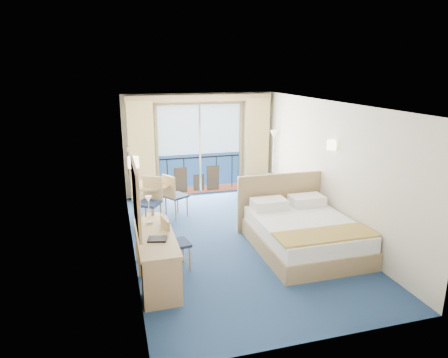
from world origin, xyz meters
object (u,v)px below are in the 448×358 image
at_px(nightstand, 301,207).
at_px(table_chair_a, 173,193).
at_px(desk, 160,269).
at_px(armchair, 263,187).
at_px(floor_lamp, 273,146).
at_px(bed, 303,232).
at_px(round_table, 152,192).
at_px(desk_chair, 172,240).
at_px(table_chair_b, 151,198).

xyz_separation_m(nightstand, table_chair_a, (-2.77, 0.89, 0.30)).
bearing_deg(desk, armchair, 51.12).
distance_m(armchair, floor_lamp, 1.14).
bearing_deg(bed, round_table, 136.53).
bearing_deg(bed, table_chair_a, 131.95).
distance_m(desk, round_table, 3.36).
relative_size(bed, desk_chair, 2.41).
relative_size(bed, table_chair_a, 2.26).
height_order(bed, floor_lamp, floor_lamp).
relative_size(nightstand, desk_chair, 0.57).
bearing_deg(table_chair_a, round_table, 47.58).
relative_size(desk, table_chair_b, 1.60).
distance_m(bed, nightstand, 1.59).
height_order(table_chair_a, table_chair_b, table_chair_b).
bearing_deg(floor_lamp, nightstand, -93.12).
bearing_deg(table_chair_b, bed, -5.95).
bearing_deg(desk, bed, 18.07).
xyz_separation_m(nightstand, table_chair_b, (-3.31, 0.59, 0.33)).
bearing_deg(desk, floor_lamp, 50.30).
xyz_separation_m(bed, floor_lamp, (0.78, 3.40, 0.98)).
height_order(armchair, desk, desk).
bearing_deg(desk, round_table, 86.10).
relative_size(armchair, round_table, 0.78).
xyz_separation_m(floor_lamp, round_table, (-3.35, -0.96, -0.71)).
xyz_separation_m(armchair, table_chair_a, (-2.47, -0.69, 0.25)).
height_order(round_table, table_chair_a, table_chair_a).
distance_m(desk, desk_chair, 0.84).
bearing_deg(floor_lamp, armchair, -137.20).
bearing_deg(bed, nightstand, 65.01).
bearing_deg(desk_chair, round_table, -8.00).
relative_size(nightstand, floor_lamp, 0.31).
height_order(armchair, desk_chair, desk_chair).
distance_m(bed, floor_lamp, 3.62).
height_order(nightstand, table_chair_b, table_chair_b).
height_order(desk, desk_chair, desk_chair).
bearing_deg(table_chair_b, armchair, 49.86).
bearing_deg(bed, desk, -161.93).
xyz_separation_m(armchair, round_table, (-2.94, -0.58, 0.29)).
relative_size(bed, armchair, 3.31).
bearing_deg(floor_lamp, table_chair_b, -158.14).
bearing_deg(table_chair_a, desk_chair, 140.62).
bearing_deg(armchair, bed, 71.11).
bearing_deg(nightstand, desk, -145.85).
distance_m(armchair, desk_chair, 4.27).
distance_m(nightstand, table_chair_a, 2.93).
xyz_separation_m(table_chair_a, table_chair_b, (-0.54, -0.31, 0.03)).
distance_m(bed, desk, 2.95).
bearing_deg(desk_chair, nightstand, -73.13).
bearing_deg(desk, desk_chair, 68.71).
bearing_deg(desk_chair, table_chair_a, -18.81).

